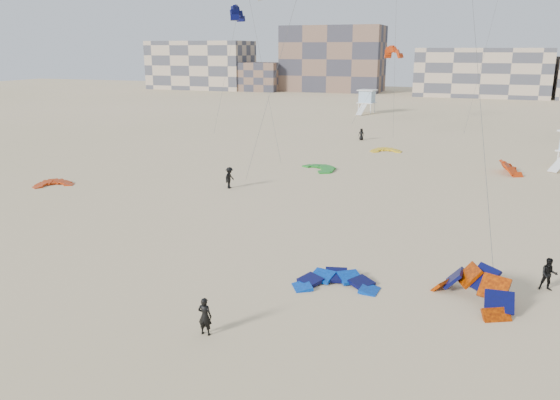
% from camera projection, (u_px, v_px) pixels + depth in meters
% --- Properties ---
extents(ground, '(320.00, 320.00, 0.00)m').
position_uv_depth(ground, '(233.00, 305.00, 26.02)').
color(ground, beige).
rests_on(ground, ground).
extents(kite_ground_blue, '(4.76, 4.93, 1.66)m').
position_uv_depth(kite_ground_blue, '(336.00, 286.00, 28.16)').
color(kite_ground_blue, '#0044D2').
rests_on(kite_ground_blue, ground).
extents(kite_ground_orange, '(6.20, 6.20, 4.43)m').
position_uv_depth(kite_ground_orange, '(472.00, 302.00, 26.39)').
color(kite_ground_orange, '#D84500').
rests_on(kite_ground_orange, ground).
extents(kite_ground_red, '(4.42, 4.43, 1.27)m').
position_uv_depth(kite_ground_red, '(54.00, 185.00, 48.85)').
color(kite_ground_red, '#D33200').
rests_on(kite_ground_red, ground).
extents(kite_ground_green, '(5.49, 5.49, 0.65)m').
position_uv_depth(kite_ground_green, '(320.00, 169.00, 55.34)').
color(kite_ground_green, '#188B20').
rests_on(kite_ground_green, ground).
extents(kite_ground_red_far, '(4.16, 4.07, 3.58)m').
position_uv_depth(kite_ground_red_far, '(511.00, 173.00, 53.57)').
color(kite_ground_red_far, '#D33200').
rests_on(kite_ground_red_far, ground).
extents(kite_ground_yellow, '(4.10, 4.24, 0.95)m').
position_uv_depth(kite_ground_yellow, '(386.00, 152.00, 64.94)').
color(kite_ground_yellow, yellow).
rests_on(kite_ground_yellow, ground).
extents(kitesurfer_main, '(0.63, 0.43, 1.70)m').
position_uv_depth(kitesurfer_main, '(205.00, 316.00, 23.17)').
color(kitesurfer_main, black).
rests_on(kitesurfer_main, ground).
extents(kitesurfer_b, '(0.88, 0.71, 1.71)m').
position_uv_depth(kitesurfer_b, '(549.00, 274.00, 27.46)').
color(kitesurfer_b, black).
rests_on(kitesurfer_b, ground).
extents(kitesurfer_c, '(0.82, 1.28, 1.88)m').
position_uv_depth(kitesurfer_c, '(230.00, 178.00, 47.63)').
color(kitesurfer_c, black).
rests_on(kitesurfer_c, ground).
extents(kitesurfer_e, '(0.76, 0.50, 1.56)m').
position_uv_depth(kitesurfer_e, '(361.00, 134.00, 72.82)').
color(kitesurfer_e, black).
rests_on(kitesurfer_e, ground).
extents(kite_fly_navy, '(4.29, 7.23, 16.45)m').
position_uv_depth(kite_fly_navy, '(237.00, 15.00, 72.21)').
color(kite_fly_navy, '#050740').
rests_on(kite_fly_navy, ground).
extents(kite_fly_red, '(6.98, 10.75, 11.65)m').
position_uv_depth(kite_fly_red, '(393.00, 53.00, 84.62)').
color(kite_fly_red, '#D33200').
rests_on(kite_fly_red, ground).
extents(lifeguard_tower_far, '(3.52, 6.25, 4.41)m').
position_uv_depth(lifeguard_tower_far, '(367.00, 102.00, 102.53)').
color(lifeguard_tower_far, white).
rests_on(lifeguard_tower_far, ground).
extents(condo_west_a, '(30.00, 15.00, 14.00)m').
position_uv_depth(condo_west_a, '(201.00, 65.00, 164.86)').
color(condo_west_a, tan).
rests_on(condo_west_a, ground).
extents(condo_west_b, '(28.00, 14.00, 18.00)m').
position_uv_depth(condo_west_b, '(333.00, 59.00, 154.85)').
color(condo_west_b, brown).
rests_on(condo_west_b, ground).
extents(condo_mid, '(32.00, 16.00, 12.00)m').
position_uv_depth(condo_mid, '(481.00, 72.00, 138.93)').
color(condo_mid, tan).
rests_on(condo_mid, ground).
extents(condo_fill_left, '(12.00, 10.00, 8.00)m').
position_uv_depth(condo_fill_left, '(260.00, 77.00, 157.30)').
color(condo_fill_left, brown).
rests_on(condo_fill_left, ground).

